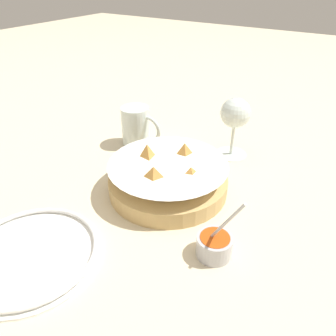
% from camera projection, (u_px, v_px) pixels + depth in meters
% --- Properties ---
extents(ground_plane, '(4.00, 4.00, 0.00)m').
position_uv_depth(ground_plane, '(163.00, 184.00, 0.71)').
color(ground_plane, beige).
extents(food_basket, '(0.25, 0.25, 0.09)m').
position_uv_depth(food_basket, '(168.00, 178.00, 0.68)').
color(food_basket, tan).
rests_on(food_basket, ground_plane).
extents(sauce_cup, '(0.07, 0.06, 0.12)m').
position_uv_depth(sauce_cup, '(214.00, 245.00, 0.53)').
color(sauce_cup, '#B7B7BC').
rests_on(sauce_cup, ground_plane).
extents(wine_glass, '(0.08, 0.08, 0.15)m').
position_uv_depth(wine_glass, '(235.00, 115.00, 0.77)').
color(wine_glass, silver).
rests_on(wine_glass, ground_plane).
extents(beer_mug, '(0.11, 0.07, 0.10)m').
position_uv_depth(beer_mug, '(137.00, 128.00, 0.84)').
color(beer_mug, silver).
rests_on(beer_mug, ground_plane).
extents(side_plate, '(0.23, 0.23, 0.01)m').
position_uv_depth(side_plate, '(30.00, 254.00, 0.53)').
color(side_plate, white).
rests_on(side_plate, ground_plane).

